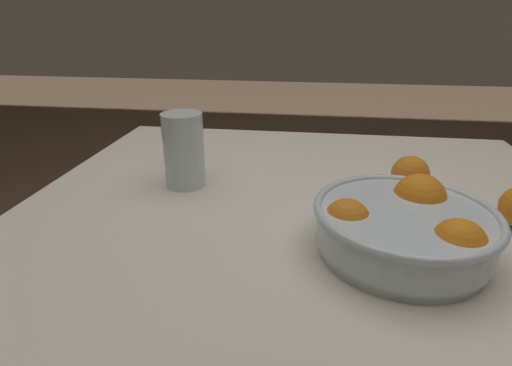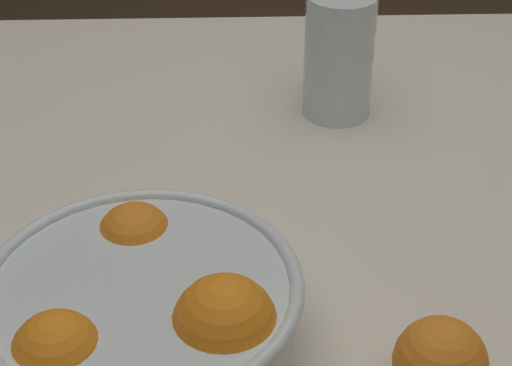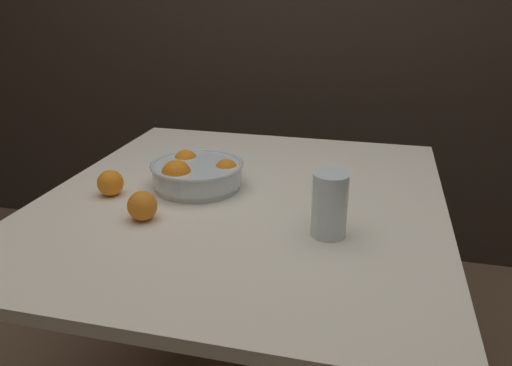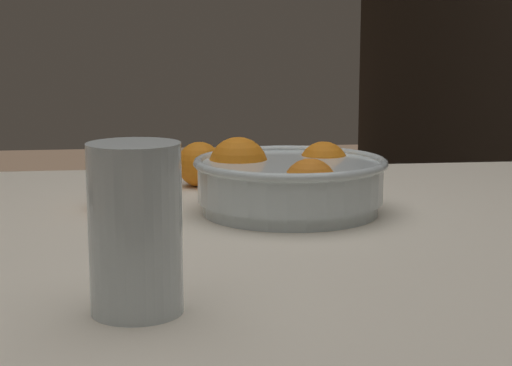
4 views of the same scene
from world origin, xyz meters
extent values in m
cube|color=beige|center=(0.00, 0.00, 0.70)|extent=(1.07, 1.19, 0.03)
cylinder|color=#936B47|center=(-0.48, -0.53, 0.34)|extent=(0.05, 0.05, 0.69)
cylinder|color=#936B47|center=(0.48, -0.53, 0.34)|extent=(0.05, 0.05, 0.69)
cylinder|color=silver|center=(-0.14, 0.03, 0.73)|extent=(0.24, 0.24, 0.02)
cylinder|color=silver|center=(-0.14, 0.03, 0.76)|extent=(0.25, 0.25, 0.05)
torus|color=silver|center=(-0.14, 0.03, 0.79)|extent=(0.26, 0.26, 0.01)
sphere|color=orange|center=(-0.06, 0.04, 0.77)|extent=(0.07, 0.07, 0.07)
sphere|color=orange|center=(-0.20, 0.09, 0.77)|extent=(0.07, 0.07, 0.07)
sphere|color=orange|center=(-0.18, -0.03, 0.78)|extent=(0.08, 0.08, 0.08)
cylinder|color=#F4A314|center=(0.25, -0.17, 0.78)|extent=(0.07, 0.07, 0.12)
cylinder|color=silver|center=(0.25, -0.17, 0.79)|extent=(0.08, 0.08, 0.15)
sphere|color=orange|center=(-0.20, -0.20, 0.75)|extent=(0.07, 0.07, 0.07)
camera|label=1|loc=(0.00, 0.57, 1.05)|focal=28.00mm
camera|label=2|loc=(-0.65, -0.04, 1.24)|focal=60.00mm
camera|label=3|loc=(0.34, -1.20, 1.25)|focal=35.00mm
camera|label=4|loc=(0.98, -0.15, 0.96)|focal=60.00mm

